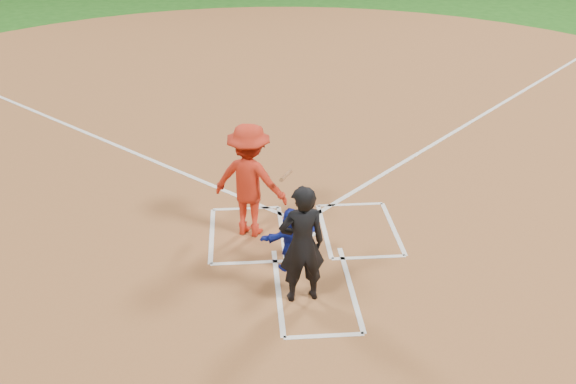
{
  "coord_description": "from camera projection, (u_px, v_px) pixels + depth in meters",
  "views": [
    {
      "loc": [
        -1.02,
        -9.59,
        5.7
      ],
      "look_at": [
        -0.3,
        -0.4,
        1.0
      ],
      "focal_mm": 40.0,
      "sensor_mm": 36.0,
      "label": 1
    }
  ],
  "objects": [
    {
      "name": "ground",
      "position": [
        303.0,
        232.0,
        11.18
      ],
      "size": [
        120.0,
        120.0,
        0.0
      ],
      "primitive_type": "plane",
      "color": "#1B5415",
      "rests_on": "ground"
    },
    {
      "name": "home_plate_dirt",
      "position": [
        280.0,
        114.0,
        16.51
      ],
      "size": [
        28.0,
        28.0,
        0.01
      ],
      "primitive_type": "cylinder",
      "color": "brown",
      "rests_on": "ground"
    },
    {
      "name": "home_plate",
      "position": [
        303.0,
        231.0,
        11.17
      ],
      "size": [
        0.6,
        0.6,
        0.02
      ],
      "primitive_type": "cylinder",
      "rotation": [
        0.0,
        0.0,
        3.14
      ],
      "color": "white",
      "rests_on": "home_plate_dirt"
    },
    {
      "name": "catcher",
      "position": [
        291.0,
        239.0,
        9.95
      ],
      "size": [
        1.02,
        0.57,
        1.04
      ],
      "primitive_type": "imported",
      "rotation": [
        0.0,
        0.0,
        3.42
      ],
      "color": "#122197",
      "rests_on": "home_plate_dirt"
    },
    {
      "name": "umpire",
      "position": [
        302.0,
        244.0,
        9.05
      ],
      "size": [
        0.73,
        0.54,
        1.84
      ],
      "primitive_type": "imported",
      "rotation": [
        0.0,
        0.0,
        3.29
      ],
      "color": "black",
      "rests_on": "home_plate_dirt"
    },
    {
      "name": "chalk_markings",
      "position": [
        282.0,
        123.0,
        15.87
      ],
      "size": [
        28.35,
        17.32,
        0.01
      ],
      "color": "white",
      "rests_on": "home_plate_dirt"
    },
    {
      "name": "batter_at_plate",
      "position": [
        250.0,
        181.0,
        10.71
      ],
      "size": [
        1.48,
        1.19,
        1.99
      ],
      "color": "red",
      "rests_on": "home_plate_dirt"
    }
  ]
}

